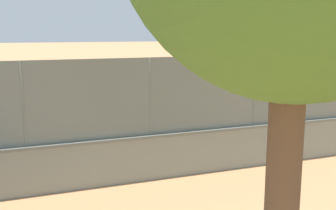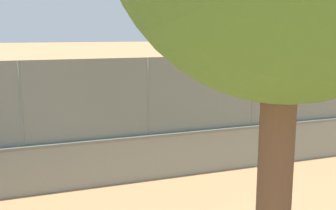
{
  "view_description": "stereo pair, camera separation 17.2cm",
  "coord_description": "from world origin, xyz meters",
  "px_view_note": "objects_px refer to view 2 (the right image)",
  "views": [
    {
      "loc": [
        4.47,
        23.34,
        4.32
      ],
      "look_at": [
        -0.96,
        7.61,
        1.24
      ],
      "focal_mm": 43.29,
      "sensor_mm": 36.0,
      "label": 1
    },
    {
      "loc": [
        4.31,
        23.4,
        4.32
      ],
      "look_at": [
        -0.96,
        7.61,
        1.24
      ],
      "focal_mm": 43.29,
      "sensor_mm": 36.0,
      "label": 2
    }
  ],
  "objects_px": {
    "player_near_wall_returning": "(237,94)",
    "player_baseline_waiting": "(134,98)",
    "player_crossing_court": "(68,112)",
    "sports_ball": "(135,116)",
    "spare_ball_by_wall": "(23,179)"
  },
  "relations": [
    {
      "from": "player_near_wall_returning",
      "to": "player_crossing_court",
      "type": "relative_size",
      "value": 1.09
    },
    {
      "from": "player_crossing_court",
      "to": "player_near_wall_returning",
      "type": "bearing_deg",
      "value": -169.9
    },
    {
      "from": "player_near_wall_returning",
      "to": "sports_ball",
      "type": "bearing_deg",
      "value": -3.72
    },
    {
      "from": "player_baseline_waiting",
      "to": "sports_ball",
      "type": "distance_m",
      "value": 1.17
    },
    {
      "from": "sports_ball",
      "to": "player_crossing_court",
      "type": "bearing_deg",
      "value": 29.86
    },
    {
      "from": "sports_ball",
      "to": "spare_ball_by_wall",
      "type": "bearing_deg",
      "value": 55.03
    },
    {
      "from": "sports_ball",
      "to": "player_baseline_waiting",
      "type": "bearing_deg",
      "value": -101.92
    },
    {
      "from": "player_near_wall_returning",
      "to": "player_baseline_waiting",
      "type": "bearing_deg",
      "value": -12.41
    },
    {
      "from": "player_near_wall_returning",
      "to": "spare_ball_by_wall",
      "type": "relative_size",
      "value": 16.8
    },
    {
      "from": "sports_ball",
      "to": "spare_ball_by_wall",
      "type": "height_order",
      "value": "sports_ball"
    },
    {
      "from": "player_near_wall_returning",
      "to": "player_crossing_court",
      "type": "height_order",
      "value": "player_near_wall_returning"
    },
    {
      "from": "sports_ball",
      "to": "player_near_wall_returning",
      "type": "bearing_deg",
      "value": 176.28
    },
    {
      "from": "player_crossing_court",
      "to": "player_baseline_waiting",
      "type": "bearing_deg",
      "value": -142.19
    },
    {
      "from": "player_baseline_waiting",
      "to": "player_near_wall_returning",
      "type": "xyz_separation_m",
      "value": [
        -5.35,
        1.18,
        0.1
      ]
    },
    {
      "from": "spare_ball_by_wall",
      "to": "player_baseline_waiting",
      "type": "bearing_deg",
      "value": -123.05
    }
  ]
}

